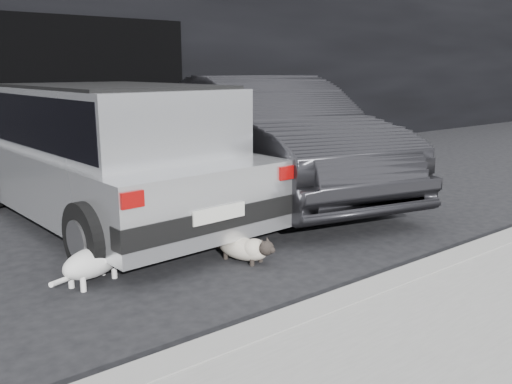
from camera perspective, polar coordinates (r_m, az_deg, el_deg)
ground at (r=5.88m, az=-12.92°, el=-4.76°), size 80.00×80.00×0.00m
building_facade at (r=11.62m, az=-22.24°, el=15.65°), size 34.00×4.00×5.00m
garage_opening at (r=9.70m, az=-18.23°, el=9.58°), size 4.00×0.10×2.60m
curb at (r=4.51m, az=14.09°, el=-9.53°), size 18.00×0.25×0.12m
silver_hatchback at (r=6.41m, az=-15.14°, el=4.46°), size 2.32×4.39×1.58m
second_car at (r=7.69m, az=1.28°, el=5.97°), size 2.80×5.28×1.65m
cat_siamese at (r=5.03m, az=-0.95°, el=-6.00°), size 0.39×0.75×0.27m
cat_white at (r=4.74m, az=-16.50°, el=-6.84°), size 0.79×0.46×0.40m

